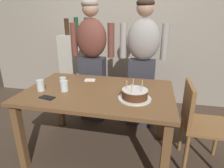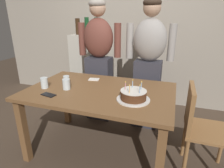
{
  "view_description": "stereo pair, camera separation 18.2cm",
  "coord_description": "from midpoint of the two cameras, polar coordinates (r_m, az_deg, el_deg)",
  "views": [
    {
      "loc": [
        0.53,
        -1.72,
        1.46
      ],
      "look_at": [
        0.15,
        -0.06,
        0.84
      ],
      "focal_mm": 30.23,
      "sensor_mm": 36.0,
      "label": 1
    },
    {
      "loc": [
        0.7,
        -1.67,
        1.46
      ],
      "look_at": [
        0.15,
        -0.06,
        0.84
      ],
      "focal_mm": 30.23,
      "sensor_mm": 36.0,
      "label": 2
    }
  ],
  "objects": [
    {
      "name": "water_glass_far",
      "position": [
        2.07,
        -17.46,
        0.29
      ],
      "size": [
        0.07,
        0.07,
        0.11
      ],
      "primitive_type": "cylinder",
      "color": "silver",
      "rests_on": "dining_table"
    },
    {
      "name": "water_glass_side",
      "position": [
        2.11,
        -11.25,
        1.08
      ],
      "size": [
        0.07,
        0.07,
        0.1
      ],
      "primitive_type": "cylinder",
      "color": "silver",
      "rests_on": "dining_table"
    },
    {
      "name": "dining_table",
      "position": [
        1.98,
        -1.08,
        -4.42
      ],
      "size": [
        1.5,
        0.96,
        0.74
      ],
      "color": "brown",
      "rests_on": "ground_plane"
    },
    {
      "name": "birthday_cake",
      "position": [
        1.72,
        9.5,
        -3.54
      ],
      "size": [
        0.3,
        0.3,
        0.17
      ],
      "color": "white",
      "rests_on": "dining_table"
    },
    {
      "name": "person_woman_cardigan",
      "position": [
        2.48,
        13.0,
        5.76
      ],
      "size": [
        0.61,
        0.27,
        1.66
      ],
      "rotation": [
        0.0,
        0.0,
        3.14
      ],
      "color": "#33333D",
      "rests_on": "ground_plane"
    },
    {
      "name": "napkin_stack",
      "position": [
        2.25,
        -3.2,
        1.38
      ],
      "size": [
        0.14,
        0.11,
        0.01
      ],
      "primitive_type": "cube",
      "rotation": [
        0.0,
        0.0,
        0.19
      ],
      "color": "white",
      "rests_on": "dining_table"
    },
    {
      "name": "back_wall",
      "position": [
        3.31,
        8.34,
        16.94
      ],
      "size": [
        5.2,
        0.1,
        2.6
      ],
      "primitive_type": "cube",
      "color": "#9E9384",
      "rests_on": "ground_plane"
    },
    {
      "name": "person_man_bearded",
      "position": [
        2.63,
        -2.01,
        7.06
      ],
      "size": [
        0.61,
        0.27,
        1.66
      ],
      "rotation": [
        0.0,
        0.0,
        3.14
      ],
      "color": "#33333D",
      "rests_on": "ground_plane"
    },
    {
      "name": "dining_chair",
      "position": [
        1.99,
        27.26,
        -10.84
      ],
      "size": [
        0.42,
        0.42,
        0.87
      ],
      "rotation": [
        0.0,
        0.0,
        1.57
      ],
      "color": "olive",
      "rests_on": "ground_plane"
    },
    {
      "name": "ground_plane",
      "position": [
        2.32,
        -0.98,
        -19.04
      ],
      "size": [
        10.0,
        10.0,
        0.0
      ],
      "primitive_type": "plane",
      "color": "#47382B"
    },
    {
      "name": "shelf_cabinet",
      "position": [
        3.44,
        -5.59,
        5.18
      ],
      "size": [
        0.61,
        0.3,
        1.44
      ],
      "color": "beige",
      "rests_on": "ground_plane"
    },
    {
      "name": "cell_phone",
      "position": [
        1.88,
        -16.07,
        -3.2
      ],
      "size": [
        0.16,
        0.1,
        0.01
      ],
      "primitive_type": "cube",
      "rotation": [
        0.0,
        0.0,
        -0.2
      ],
      "color": "black",
      "rests_on": "dining_table"
    },
    {
      "name": "water_glass_near",
      "position": [
        1.98,
        -11.11,
        -0.11
      ],
      "size": [
        0.08,
        0.08,
        0.11
      ],
      "primitive_type": "cylinder",
      "color": "silver",
      "rests_on": "dining_table"
    }
  ]
}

